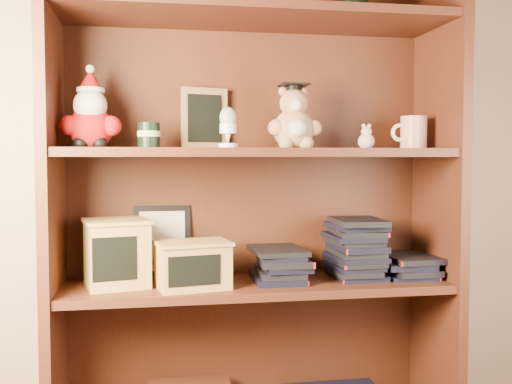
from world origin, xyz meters
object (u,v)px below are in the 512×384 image
(teacher_mug, at_px, (413,133))
(bookcase, at_px, (252,204))
(grad_teddy_bear, at_px, (294,123))
(treats_box, at_px, (117,252))

(teacher_mug, bearing_deg, bookcase, 174.22)
(grad_teddy_bear, distance_m, teacher_mug, 0.38)
(bookcase, relative_size, treats_box, 7.55)
(teacher_mug, bearing_deg, grad_teddy_bear, -179.10)
(treats_box, bearing_deg, teacher_mug, 0.05)
(grad_teddy_bear, bearing_deg, teacher_mug, 0.90)
(bookcase, distance_m, teacher_mug, 0.55)
(grad_teddy_bear, height_order, teacher_mug, grad_teddy_bear)
(bookcase, height_order, treats_box, bookcase)
(bookcase, distance_m, grad_teddy_bear, 0.28)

